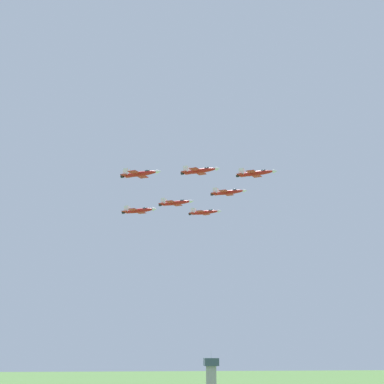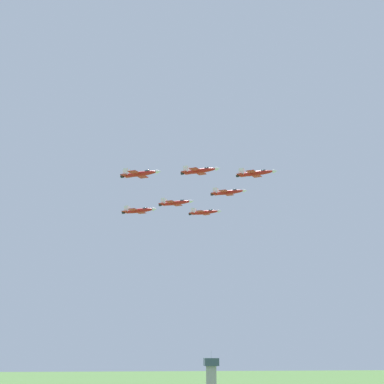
% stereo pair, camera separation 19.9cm
% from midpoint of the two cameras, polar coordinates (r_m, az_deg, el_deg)
% --- Properties ---
extents(jet_lead, '(15.08, 10.68, 3.49)m').
position_cam_midpoint_polar(jet_lead, '(224.80, 6.31, 1.85)').
color(jet_lead, red).
extents(jet_left_wingman, '(14.79, 10.55, 3.43)m').
position_cam_midpoint_polar(jet_left_wingman, '(243.08, 3.59, -0.02)').
color(jet_left_wingman, red).
extents(jet_right_wingman, '(14.48, 10.30, 3.36)m').
position_cam_midpoint_polar(jet_right_wingman, '(217.41, 0.77, 2.11)').
color(jet_right_wingman, red).
extents(jet_left_outer, '(14.58, 10.29, 3.37)m').
position_cam_midpoint_polar(jet_left_outer, '(261.66, 1.26, -2.01)').
color(jet_left_outer, red).
extents(jet_right_outer, '(15.07, 10.63, 3.49)m').
position_cam_midpoint_polar(jet_right_outer, '(211.58, -5.12, 1.80)').
color(jet_right_outer, red).
extents(jet_slot_rear, '(14.30, 10.41, 3.34)m').
position_cam_midpoint_polar(jet_slot_rear, '(235.33, -1.60, -1.07)').
color(jet_slot_rear, red).
extents(jet_trailing, '(15.01, 10.78, 3.49)m').
position_cam_midpoint_polar(jet_trailing, '(242.94, -5.25, -1.83)').
color(jet_trailing, red).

